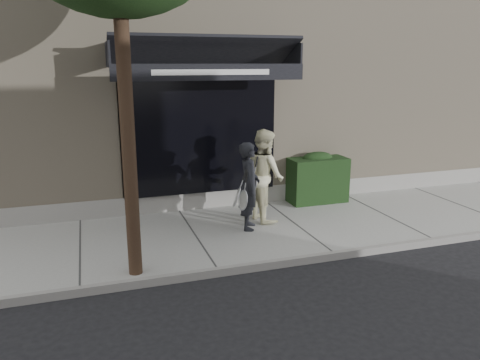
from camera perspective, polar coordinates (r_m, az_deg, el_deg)
name	(u,v)px	position (r m, az deg, el deg)	size (l,w,h in m)	color
ground	(294,229)	(9.31, 6.66, -5.94)	(80.00, 80.00, 0.00)	black
sidewalk	(295,226)	(9.29, 6.67, -5.59)	(20.00, 3.00, 0.12)	#969690
curb	(334,255)	(8.00, 11.36, -9.01)	(20.00, 0.10, 0.14)	gray
building_facade	(223,79)	(13.41, -2.11, 12.21)	(14.30, 8.04, 5.64)	#C1AF93
hedge	(317,178)	(10.66, 9.33, 0.25)	(1.30, 0.70, 1.14)	black
pedestrian_front	(249,186)	(8.70, 1.11, -0.77)	(0.76, 0.90, 1.65)	black
pedestrian_back	(264,175)	(9.20, 2.98, 0.61)	(0.82, 0.96, 1.82)	beige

